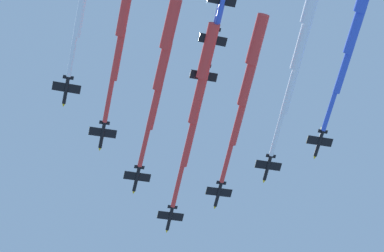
# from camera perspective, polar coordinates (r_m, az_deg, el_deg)

# --- Properties ---
(jet_lead) EXTENTS (25.32, 67.34, 4.04)m
(jet_lead) POSITION_cam_1_polar(r_m,az_deg,el_deg) (218.42, 0.50, 2.38)
(jet_lead) COLOR black
(jet_port_inner) EXTENTS (22.57, 60.82, 4.11)m
(jet_port_inner) POSITION_cam_1_polar(r_m,az_deg,el_deg) (214.56, -2.34, 4.75)
(jet_port_inner) COLOR black
(jet_starboard_inner) EXTENTS (23.52, 61.67, 4.12)m
(jet_starboard_inner) POSITION_cam_1_polar(r_m,az_deg,el_deg) (217.34, 4.35, 3.55)
(jet_starboard_inner) COLOR black
(jet_port_mid) EXTENTS (24.87, 63.64, 4.03)m
(jet_port_mid) POSITION_cam_1_polar(r_m,az_deg,el_deg) (212.08, -5.29, 9.13)
(jet_port_mid) COLOR black
(jet_starboard_mid) EXTENTS (25.29, 65.89, 4.02)m
(jet_starboard_mid) POSITION_cam_1_polar(r_m,az_deg,el_deg) (217.21, 8.56, 6.53)
(jet_starboard_mid) COLOR black
(jet_starboard_outer) EXTENTS (22.29, 59.43, 4.14)m
(jet_starboard_outer) POSITION_cam_1_polar(r_m,az_deg,el_deg) (217.93, 12.58, 7.37)
(jet_starboard_outer) COLOR black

